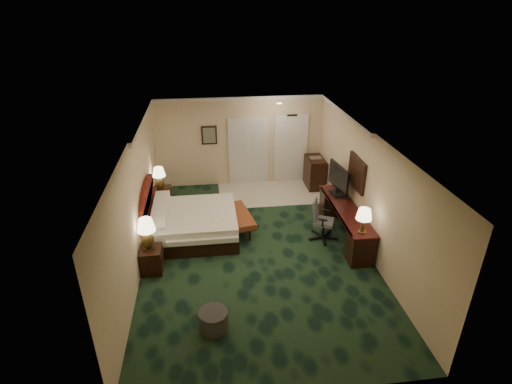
{
  "coord_description": "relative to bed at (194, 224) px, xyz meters",
  "views": [
    {
      "loc": [
        -0.96,
        -7.59,
        5.25
      ],
      "look_at": [
        0.09,
        0.6,
        1.2
      ],
      "focal_mm": 28.0,
      "sensor_mm": 36.0,
      "label": 1
    }
  ],
  "objects": [
    {
      "name": "minibar",
      "position": [
        3.59,
        2.38,
        0.14
      ],
      "size": [
        0.49,
        0.88,
        0.92
      ],
      "primitive_type": "cube",
      "color": "black",
      "rests_on": "ground"
    },
    {
      "name": "bed",
      "position": [
        0.0,
        0.0,
        0.0
      ],
      "size": [
        2.02,
        1.88,
        0.64
      ],
      "primitive_type": "cube",
      "color": "silver",
      "rests_on": "ground"
    },
    {
      "name": "ceiling",
      "position": [
        1.39,
        -0.82,
        2.38
      ],
      "size": [
        5.0,
        7.5,
        0.0
      ],
      "primitive_type": "cube",
      "color": "white",
      "rests_on": "wall_back"
    },
    {
      "name": "wall_art",
      "position": [
        0.49,
        2.89,
        1.28
      ],
      "size": [
        0.45,
        0.06,
        0.55
      ],
      "primitive_type": "cube",
      "color": "#4D6159",
      "rests_on": "wall_back"
    },
    {
      "name": "wall_left",
      "position": [
        -1.11,
        -0.82,
        1.03
      ],
      "size": [
        0.0,
        7.5,
        2.7
      ],
      "primitive_type": "cube",
      "color": "beige",
      "rests_on": "ground"
    },
    {
      "name": "ottoman",
      "position": [
        0.36,
        -3.11,
        -0.14
      ],
      "size": [
        0.58,
        0.58,
        0.37
      ],
      "primitive_type": "cylinder",
      "rotation": [
        0.0,
        0.0,
        -0.13
      ],
      "color": "#333333",
      "rests_on": "ground"
    },
    {
      "name": "closet_doors",
      "position": [
        1.64,
        2.89,
        0.73
      ],
      "size": [
        1.2,
        0.06,
        2.1
      ],
      "primitive_type": "cube",
      "color": "beige",
      "rests_on": "ground"
    },
    {
      "name": "tile_patch",
      "position": [
        2.29,
        2.08,
        -0.31
      ],
      "size": [
        3.2,
        1.7,
        0.01
      ],
      "primitive_type": "cube",
      "color": "beige",
      "rests_on": "ground"
    },
    {
      "name": "tv",
      "position": [
        3.59,
        0.25,
        0.84
      ],
      "size": [
        0.21,
        1.01,
        0.79
      ],
      "primitive_type": "cube",
      "rotation": [
        0.0,
        0.0,
        0.12
      ],
      "color": "black",
      "rests_on": "desk"
    },
    {
      "name": "wall_back",
      "position": [
        1.39,
        2.93,
        1.03
      ],
      "size": [
        5.0,
        0.0,
        2.7
      ],
      "primitive_type": "cube",
      "color": "beige",
      "rests_on": "ground"
    },
    {
      "name": "headboard",
      "position": [
        -1.05,
        0.18,
        0.38
      ],
      "size": [
        0.12,
        2.0,
        1.4
      ],
      "primitive_type": null,
      "color": "#4F1008",
      "rests_on": "ground"
    },
    {
      "name": "wall_front",
      "position": [
        1.39,
        -4.57,
        1.03
      ],
      "size": [
        5.0,
        0.0,
        2.7
      ],
      "primitive_type": "cube",
      "color": "beige",
      "rests_on": "ground"
    },
    {
      "name": "entry_door",
      "position": [
        2.94,
        2.9,
        0.73
      ],
      "size": [
        1.02,
        0.06,
        2.18
      ],
      "primitive_type": "cube",
      "color": "silver",
      "rests_on": "ground"
    },
    {
      "name": "desk",
      "position": [
        3.58,
        -0.48,
        0.06
      ],
      "size": [
        0.57,
        2.65,
        0.76
      ],
      "primitive_type": "cube",
      "color": "black",
      "rests_on": "ground"
    },
    {
      "name": "wall_mirror",
      "position": [
        3.85,
        -0.22,
        1.23
      ],
      "size": [
        0.05,
        0.95,
        0.75
      ],
      "primitive_type": "cube",
      "color": "white",
      "rests_on": "wall_right"
    },
    {
      "name": "floor",
      "position": [
        1.39,
        -0.82,
        -0.32
      ],
      "size": [
        5.0,
        7.5,
        0.0
      ],
      "primitive_type": "cube",
      "color": "black",
      "rests_on": "ground"
    },
    {
      "name": "desk_chair",
      "position": [
        3.06,
        -0.52,
        0.18
      ],
      "size": [
        0.76,
        0.75,
        1.01
      ],
      "primitive_type": null,
      "rotation": [
        0.0,
        0.0,
        -0.43
      ],
      "color": "#505157",
      "rests_on": "ground"
    },
    {
      "name": "nightstand_far",
      "position": [
        -0.87,
        1.6,
        -0.04
      ],
      "size": [
        0.45,
        0.52,
        0.56
      ],
      "primitive_type": "cube",
      "color": "black",
      "rests_on": "ground"
    },
    {
      "name": "lamp_far",
      "position": [
        -0.9,
        1.55,
        0.56
      ],
      "size": [
        0.38,
        0.38,
        0.63
      ],
      "primitive_type": null,
      "rotation": [
        0.0,
        0.0,
        -0.15
      ],
      "color": "black",
      "rests_on": "nightstand_far"
    },
    {
      "name": "wall_right",
      "position": [
        3.89,
        -0.82,
        1.03
      ],
      "size": [
        0.0,
        7.5,
        2.7
      ],
      "primitive_type": "cube",
      "color": "beige",
      "rests_on": "ground"
    },
    {
      "name": "crown_molding",
      "position": [
        1.39,
        -0.82,
        2.33
      ],
      "size": [
        5.0,
        7.5,
        0.1
      ],
      "primitive_type": null,
      "color": "silver",
      "rests_on": "wall_back"
    },
    {
      "name": "desk_lamp",
      "position": [
        3.56,
        -1.57,
        0.73
      ],
      "size": [
        0.4,
        0.4,
        0.57
      ],
      "primitive_type": null,
      "rotation": [
        0.0,
        0.0,
        0.26
      ],
      "color": "black",
      "rests_on": "desk"
    },
    {
      "name": "nightstand_near",
      "position": [
        -0.87,
        -1.29,
        -0.05
      ],
      "size": [
        0.44,
        0.5,
        0.55
      ],
      "primitive_type": "cube",
      "color": "black",
      "rests_on": "ground"
    },
    {
      "name": "lamp_near",
      "position": [
        -0.9,
        -1.27,
        0.58
      ],
      "size": [
        0.42,
        0.42,
        0.7
      ],
      "primitive_type": null,
      "rotation": [
        0.0,
        0.0,
        0.14
      ],
      "color": "black",
      "rests_on": "nightstand_near"
    },
    {
      "name": "bed_bench",
      "position": [
        1.12,
        0.17,
        -0.1
      ],
      "size": [
        0.71,
        1.4,
        0.45
      ],
      "primitive_type": "cube",
      "rotation": [
        0.0,
        0.0,
        0.19
      ],
      "color": "maroon",
      "rests_on": "ground"
    }
  ]
}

